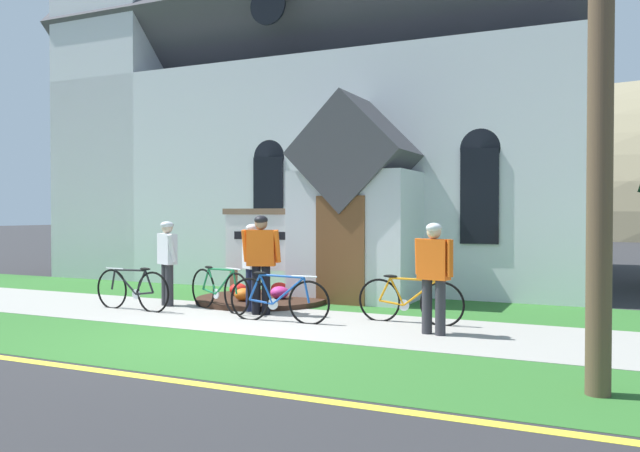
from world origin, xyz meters
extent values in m
plane|color=#2B2B2D|center=(0.00, 4.00, 0.00)|extent=(140.00, 140.00, 0.00)
cube|color=#99968E|center=(-2.12, 1.72, 0.01)|extent=(32.00, 2.60, 0.01)
cube|color=#2D6628|center=(-2.12, -0.75, 0.00)|extent=(32.00, 2.33, 0.01)
cube|color=#2D6628|center=(-2.12, 4.22, 0.00)|extent=(24.00, 2.41, 0.01)
cube|color=silver|center=(-2.12, 10.56, 2.68)|extent=(13.73, 10.26, 5.36)
cube|color=#424247|center=(-2.12, 10.56, 7.02)|extent=(14.23, 10.45, 10.45)
cube|color=silver|center=(-7.54, 6.88, 6.10)|extent=(2.90, 2.90, 12.21)
cube|color=silver|center=(0.35, 4.63, 1.30)|extent=(2.40, 1.60, 2.60)
cube|color=#424247|center=(0.35, 4.63, 2.95)|extent=(2.40, 1.80, 2.40)
cube|color=brown|center=(0.35, 3.81, 1.05)|extent=(1.00, 0.06, 2.10)
cube|color=black|center=(-2.12, 5.40, 2.10)|extent=(0.76, 0.06, 1.90)
cone|color=black|center=(-2.12, 5.40, 3.05)|extent=(0.80, 0.06, 0.80)
cube|color=black|center=(2.68, 5.40, 2.10)|extent=(0.76, 0.06, 1.90)
cone|color=black|center=(2.68, 5.40, 3.05)|extent=(0.80, 0.06, 0.80)
cylinder|color=black|center=(-2.12, 5.40, 6.52)|extent=(0.90, 0.06, 0.90)
cube|color=#7F6047|center=(-2.08, 3.85, 0.30)|extent=(0.12, 0.12, 0.60)
cube|color=#7F6047|center=(-0.33, 3.98, 0.30)|extent=(0.12, 0.12, 0.60)
cube|color=white|center=(-1.20, 3.92, 1.17)|extent=(2.10, 0.23, 1.14)
cube|color=#7F6047|center=(-1.20, 3.92, 1.80)|extent=(2.22, 0.28, 0.12)
cube|color=black|center=(-1.20, 3.87, 1.31)|extent=(1.67, 0.13, 0.16)
cylinder|color=#382319|center=(-1.20, 3.50, 0.05)|extent=(2.59, 2.59, 0.10)
ellipsoid|color=#CC338C|center=(-0.78, 3.46, 0.22)|extent=(0.36, 0.36, 0.24)
ellipsoid|color=red|center=(-1.12, 4.07, 0.22)|extent=(0.36, 0.36, 0.24)
ellipsoid|color=red|center=(-1.80, 3.58, 0.22)|extent=(0.36, 0.36, 0.24)
ellipsoid|color=orange|center=(-1.26, 2.92, 0.22)|extent=(0.36, 0.36, 0.24)
torus|color=black|center=(1.66, 2.36, 0.34)|extent=(0.72, 0.04, 0.72)
torus|color=black|center=(2.70, 2.35, 0.34)|extent=(0.72, 0.04, 0.72)
cylinder|color=orange|center=(2.34, 2.36, 0.50)|extent=(0.56, 0.04, 0.45)
cylinder|color=orange|center=(2.23, 2.36, 0.71)|extent=(0.77, 0.04, 0.04)
cylinder|color=orange|center=(1.96, 2.36, 0.50)|extent=(0.26, 0.04, 0.44)
cylinder|color=orange|center=(1.87, 2.36, 0.32)|extent=(0.42, 0.04, 0.09)
cylinder|color=orange|center=(1.75, 2.36, 0.53)|extent=(0.22, 0.04, 0.39)
cylinder|color=orange|center=(2.65, 2.35, 0.52)|extent=(0.12, 0.04, 0.38)
ellipsoid|color=black|center=(1.84, 2.36, 0.75)|extent=(0.24, 0.08, 0.05)
cylinder|color=silver|center=(2.61, 2.35, 0.73)|extent=(0.44, 0.03, 0.03)
cylinder|color=silver|center=(2.07, 2.36, 0.29)|extent=(0.18, 0.02, 0.18)
torus|color=black|center=(-1.80, 2.37, 0.36)|extent=(0.71, 0.32, 0.75)
torus|color=black|center=(-0.82, 1.96, 0.36)|extent=(0.71, 0.32, 0.75)
cylinder|color=#19723F|center=(-1.16, 2.10, 0.54)|extent=(0.55, 0.25, 0.50)
cylinder|color=#19723F|center=(-1.26, 2.14, 0.76)|extent=(0.74, 0.34, 0.07)
cylinder|color=#19723F|center=(-1.52, 2.25, 0.52)|extent=(0.26, 0.14, 0.46)
cylinder|color=#19723F|center=(-1.61, 2.29, 0.33)|extent=(0.41, 0.20, 0.09)
cylinder|color=#19723F|center=(-1.72, 2.33, 0.55)|extent=(0.22, 0.12, 0.40)
cylinder|color=#19723F|center=(-0.86, 1.98, 0.57)|extent=(0.13, 0.08, 0.42)
ellipsoid|color=black|center=(-1.63, 2.29, 0.77)|extent=(0.25, 0.17, 0.05)
cylinder|color=silver|center=(-0.90, 1.99, 0.79)|extent=(0.42, 0.19, 0.03)
cylinder|color=silver|center=(-1.41, 2.20, 0.30)|extent=(0.17, 0.09, 0.18)
torus|color=black|center=(-0.32, 1.57, 0.34)|extent=(0.72, 0.06, 0.72)
torus|color=black|center=(0.74, 1.61, 0.34)|extent=(0.72, 0.06, 0.72)
cylinder|color=#194CA5|center=(0.38, 1.60, 0.52)|extent=(0.58, 0.06, 0.48)
cylinder|color=#194CA5|center=(0.26, 1.60, 0.75)|extent=(0.79, 0.07, 0.05)
cylinder|color=#194CA5|center=(-0.01, 1.58, 0.52)|extent=(0.27, 0.05, 0.49)
cylinder|color=#194CA5|center=(-0.11, 1.58, 0.32)|extent=(0.43, 0.05, 0.09)
cylinder|color=#194CA5|center=(-0.23, 1.58, 0.55)|extent=(0.23, 0.04, 0.43)
cylinder|color=#194CA5|center=(0.70, 1.61, 0.54)|extent=(0.12, 0.04, 0.41)
ellipsoid|color=black|center=(-0.13, 1.58, 0.79)|extent=(0.24, 0.09, 0.05)
cylinder|color=silver|center=(0.66, 1.61, 0.76)|extent=(0.44, 0.04, 0.03)
cylinder|color=silver|center=(0.10, 1.59, 0.29)|extent=(0.18, 0.03, 0.18)
torus|color=black|center=(-2.30, 1.54, 0.36)|extent=(0.75, 0.09, 0.75)
torus|color=black|center=(-3.31, 1.62, 0.36)|extent=(0.75, 0.09, 0.75)
cylinder|color=black|center=(-2.96, 1.59, 0.51)|extent=(0.55, 0.08, 0.45)
cylinder|color=black|center=(-2.85, 1.58, 0.73)|extent=(0.75, 0.09, 0.05)
cylinder|color=black|center=(-2.59, 1.56, 0.52)|extent=(0.26, 0.05, 0.45)
cylinder|color=black|center=(-2.50, 1.56, 0.33)|extent=(0.41, 0.07, 0.09)
cylinder|color=black|center=(-2.39, 1.55, 0.55)|extent=(0.22, 0.05, 0.40)
cylinder|color=black|center=(-3.27, 1.61, 0.54)|extent=(0.12, 0.04, 0.37)
ellipsoid|color=black|center=(-2.48, 1.56, 0.77)|extent=(0.25, 0.10, 0.05)
cylinder|color=silver|center=(-3.23, 1.61, 0.74)|extent=(0.44, 0.06, 0.03)
cylinder|color=silver|center=(-2.70, 1.57, 0.30)|extent=(0.18, 0.03, 0.18)
cylinder|color=#2D2D33|center=(-2.49, 2.25, 0.40)|extent=(0.15, 0.15, 0.80)
cylinder|color=#2D2D33|center=(-2.64, 2.32, 0.40)|extent=(0.15, 0.15, 0.80)
cube|color=silver|center=(-2.56, 2.28, 1.09)|extent=(0.49, 0.37, 0.58)
sphere|color=beige|center=(-2.56, 2.28, 1.48)|extent=(0.21, 0.21, 0.21)
ellipsoid|color=silver|center=(-2.56, 2.28, 1.54)|extent=(0.31, 0.33, 0.14)
cylinder|color=silver|center=(-2.33, 2.13, 1.12)|extent=(0.09, 0.24, 0.53)
cylinder|color=silver|center=(-2.79, 2.44, 1.12)|extent=(0.09, 0.13, 0.53)
cylinder|color=#2D2D33|center=(2.66, 1.60, 0.40)|extent=(0.15, 0.15, 0.81)
cylinder|color=#2D2D33|center=(2.87, 1.55, 0.40)|extent=(0.15, 0.15, 0.81)
cube|color=#E55914|center=(2.77, 1.57, 1.10)|extent=(0.49, 0.30, 0.59)
sphere|color=beige|center=(2.77, 1.57, 1.50)|extent=(0.21, 0.21, 0.21)
ellipsoid|color=silver|center=(2.77, 1.57, 1.55)|extent=(0.27, 0.30, 0.15)
cylinder|color=#E55914|center=(2.51, 1.67, 1.13)|extent=(0.09, 0.14, 0.53)
cylinder|color=#E55914|center=(3.03, 1.47, 1.13)|extent=(0.09, 0.09, 0.53)
cylinder|color=black|center=(-0.33, 2.13, 0.43)|extent=(0.15, 0.15, 0.85)
cylinder|color=black|center=(-0.49, 2.08, 0.43)|extent=(0.15, 0.15, 0.85)
cube|color=#E55914|center=(-0.41, 2.10, 1.17)|extent=(0.52, 0.34, 0.62)
sphere|color=#936B51|center=(-0.41, 2.10, 1.59)|extent=(0.22, 0.22, 0.22)
ellipsoid|color=black|center=(-0.41, 2.10, 1.65)|extent=(0.30, 0.33, 0.15)
cylinder|color=#E55914|center=(-0.12, 2.15, 1.20)|extent=(0.09, 0.18, 0.57)
cylinder|color=#E55914|center=(-0.70, 2.05, 1.20)|extent=(0.09, 0.18, 0.57)
cylinder|color=#191E38|center=(-0.78, 2.33, 0.39)|extent=(0.15, 0.15, 0.78)
cylinder|color=#191E38|center=(-0.59, 2.22, 0.39)|extent=(0.15, 0.15, 0.78)
cube|color=silver|center=(-0.68, 2.28, 1.06)|extent=(0.48, 0.40, 0.57)
sphere|color=beige|center=(-0.68, 2.28, 1.45)|extent=(0.20, 0.20, 0.20)
ellipsoid|color=silver|center=(-0.68, 2.28, 1.50)|extent=(0.31, 0.33, 0.14)
cylinder|color=silver|center=(-0.89, 2.45, 1.09)|extent=(0.09, 0.10, 0.51)
cylinder|color=silver|center=(-0.47, 2.10, 1.09)|extent=(0.09, 0.16, 0.52)
cylinder|color=brown|center=(5.01, -0.77, 3.77)|extent=(0.24, 0.24, 7.54)
camera|label=1|loc=(5.15, -7.54, 1.77)|focal=36.11mm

